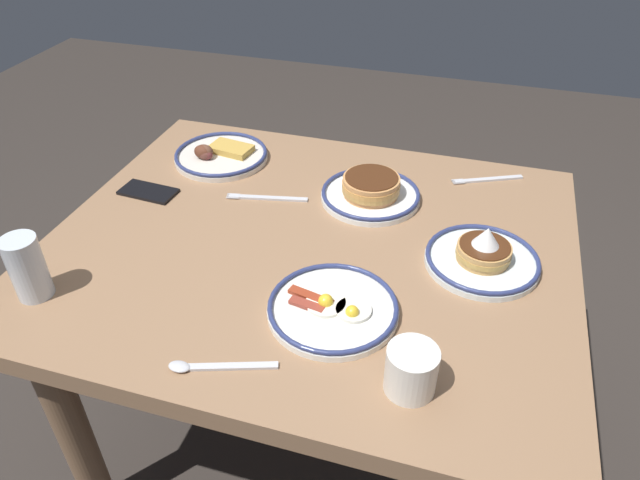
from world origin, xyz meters
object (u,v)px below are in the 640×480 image
object	(u,v)px
coffee_mug	(412,369)
drinking_glass	(28,270)
plate_center_pancakes	(220,155)
fork_near	(266,198)
plate_near_main	(483,257)
tea_spoon	(207,367)
cell_phone	(148,192)
fork_far	(487,179)
plate_far_side	(333,308)
plate_far_companion	(371,191)

from	to	relation	value
coffee_mug	drinking_glass	size ratio (longest dim) A/B	0.85
plate_center_pancakes	fork_near	bearing A→B (deg)	141.83
plate_near_main	tea_spoon	size ratio (longest dim) A/B	1.31
cell_phone	fork_near	bearing A→B (deg)	-164.46
cell_phone	fork_near	world-z (taller)	cell_phone
fork_near	fork_far	world-z (taller)	same
drinking_glass	fork_near	bearing A→B (deg)	-124.31
plate_near_main	plate_far_side	xyz separation A→B (m)	(0.27, 0.24, -0.01)
fork_near	cell_phone	bearing A→B (deg)	11.34
plate_far_side	tea_spoon	world-z (taller)	plate_far_side
drinking_glass	cell_phone	world-z (taller)	drinking_glass
plate_far_side	cell_phone	bearing A→B (deg)	-26.75
plate_center_pancakes	coffee_mug	size ratio (longest dim) A/B	2.21
drinking_glass	fork_far	xyz separation A→B (m)	(-0.85, -0.72, -0.06)
plate_near_main	plate_center_pancakes	world-z (taller)	plate_near_main
plate_far_side	coffee_mug	bearing A→B (deg)	142.04
plate_near_main	cell_phone	world-z (taller)	plate_near_main
coffee_mug	tea_spoon	bearing A→B (deg)	10.18
tea_spoon	plate_near_main	bearing A→B (deg)	-135.36
plate_far_companion	cell_phone	world-z (taller)	plate_far_companion
plate_center_pancakes	tea_spoon	distance (m)	0.76
coffee_mug	fork_near	bearing A→B (deg)	-47.35
cell_phone	plate_far_companion	bearing A→B (deg)	-162.07
tea_spoon	drinking_glass	bearing A→B (deg)	-10.76
cell_phone	fork_far	xyz separation A→B (m)	(-0.83, -0.31, -0.00)
plate_near_main	drinking_glass	xyz separation A→B (m)	(0.86, 0.36, 0.04)
cell_phone	tea_spoon	distance (m)	0.63
plate_center_pancakes	fork_far	size ratio (longest dim) A/B	1.42
plate_far_side	coffee_mug	world-z (taller)	coffee_mug
cell_phone	tea_spoon	xyz separation A→B (m)	(-0.40, 0.49, 0.00)
plate_center_pancakes	fork_near	world-z (taller)	plate_center_pancakes
plate_far_companion	tea_spoon	bearing A→B (deg)	76.13
fork_far	cell_phone	bearing A→B (deg)	20.70
drinking_glass	fork_near	world-z (taller)	drinking_glass
plate_near_main	fork_near	distance (m)	0.55
fork_far	tea_spoon	distance (m)	0.91
plate_center_pancakes	tea_spoon	bearing A→B (deg)	112.80
plate_far_companion	drinking_glass	size ratio (longest dim) A/B	1.81
coffee_mug	drinking_glass	xyz separation A→B (m)	(0.76, -0.02, 0.02)
plate_far_companion	coffee_mug	world-z (taller)	coffee_mug
plate_center_pancakes	cell_phone	world-z (taller)	plate_center_pancakes
cell_phone	fork_near	distance (m)	0.31
plate_near_main	fork_near	bearing A→B (deg)	-11.71
drinking_glass	fork_far	bearing A→B (deg)	-139.61
fork_far	plate_center_pancakes	bearing A→B (deg)	7.66
plate_center_pancakes	plate_far_side	bearing A→B (deg)	132.97
drinking_glass	fork_far	world-z (taller)	drinking_glass
plate_far_side	tea_spoon	size ratio (longest dim) A/B	1.37
fork_near	tea_spoon	world-z (taller)	tea_spoon
plate_near_main	coffee_mug	bearing A→B (deg)	76.05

